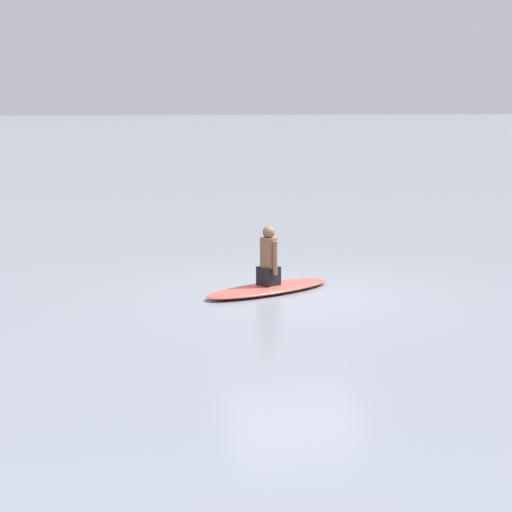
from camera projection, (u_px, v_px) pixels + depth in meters
name	position (u px, v px, depth m)	size (l,w,h in m)	color
ground_plane	(296.00, 296.00, 15.13)	(400.00, 400.00, 0.00)	gray
surfboard	(269.00, 288.00, 15.43)	(2.62, 0.80, 0.13)	#D84C3F
person_paddler	(269.00, 258.00, 15.33)	(0.44, 0.45, 1.06)	black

